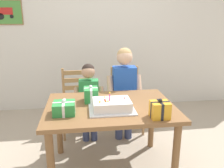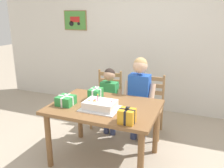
% 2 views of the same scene
% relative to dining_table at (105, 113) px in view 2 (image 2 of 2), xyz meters
% --- Properties ---
extents(ground_plane, '(20.00, 20.00, 0.00)m').
position_rel_dining_table_xyz_m(ground_plane, '(0.00, 0.00, -0.65)').
color(ground_plane, tan).
extents(back_wall, '(6.40, 0.11, 2.60)m').
position_rel_dining_table_xyz_m(back_wall, '(-0.01, 1.93, 0.66)').
color(back_wall, silver).
rests_on(back_wall, ground).
extents(dining_table, '(1.31, 0.93, 0.75)m').
position_rel_dining_table_xyz_m(dining_table, '(0.00, 0.00, 0.00)').
color(dining_table, brown).
rests_on(dining_table, ground).
extents(birthday_cake, '(0.44, 0.34, 0.19)m').
position_rel_dining_table_xyz_m(birthday_cake, '(0.00, -0.12, 0.15)').
color(birthday_cake, silver).
rests_on(birthday_cake, dining_table).
extents(gift_box_red_large, '(0.21, 0.20, 0.15)m').
position_rel_dining_table_xyz_m(gift_box_red_large, '(-0.45, -0.15, 0.16)').
color(gift_box_red_large, '#2D8E42').
rests_on(gift_box_red_large, dining_table).
extents(gift_box_beside_cake, '(0.17, 0.15, 0.18)m').
position_rel_dining_table_xyz_m(gift_box_beside_cake, '(0.40, -0.35, 0.18)').
color(gift_box_beside_cake, gold).
rests_on(gift_box_beside_cake, dining_table).
extents(gift_box_corner_small, '(0.15, 0.19, 0.18)m').
position_rel_dining_table_xyz_m(gift_box_corner_small, '(-0.19, 0.15, 0.18)').
color(gift_box_corner_small, '#2D8E42').
rests_on(gift_box_corner_small, dining_table).
extents(chair_left, '(0.43, 0.43, 0.92)m').
position_rel_dining_table_xyz_m(chair_left, '(-0.36, 0.91, -0.18)').
color(chair_left, '#A87A4C').
rests_on(chair_left, ground).
extents(chair_right, '(0.45, 0.45, 0.92)m').
position_rel_dining_table_xyz_m(chair_right, '(0.35, 0.91, -0.18)').
color(chair_right, '#A87A4C').
rests_on(chair_right, ground).
extents(child_older, '(0.45, 0.26, 1.25)m').
position_rel_dining_table_xyz_m(child_older, '(0.26, 0.64, 0.11)').
color(child_older, '#38426B').
rests_on(child_older, ground).
extents(child_younger, '(0.38, 0.22, 1.06)m').
position_rel_dining_table_xyz_m(child_younger, '(-0.20, 0.64, -0.00)').
color(child_younger, '#38426B').
rests_on(child_younger, ground).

